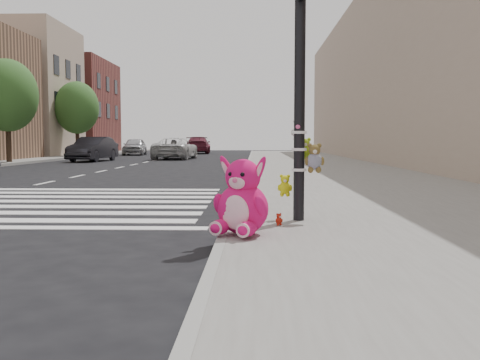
# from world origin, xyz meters

# --- Properties ---
(ground) EXTENTS (120.00, 120.00, 0.00)m
(ground) POSITION_xyz_m (0.00, 0.00, 0.00)
(ground) COLOR black
(ground) RESTS_ON ground
(sidewalk_near) EXTENTS (7.00, 80.00, 0.14)m
(sidewalk_near) POSITION_xyz_m (5.00, 10.00, 0.07)
(sidewalk_near) COLOR slate
(sidewalk_near) RESTS_ON ground
(curb_edge) EXTENTS (0.12, 80.00, 0.15)m
(curb_edge) POSITION_xyz_m (1.55, 10.00, 0.07)
(curb_edge) COLOR gray
(curb_edge) RESTS_ON ground
(bld_far_d) EXTENTS (6.00, 8.00, 10.00)m
(bld_far_d) POSITION_xyz_m (-15.50, 35.00, 5.00)
(bld_far_d) COLOR tan
(bld_far_d) RESTS_ON ground
(bld_far_e) EXTENTS (6.00, 10.00, 9.00)m
(bld_far_e) POSITION_xyz_m (-15.50, 46.00, 4.50)
(bld_far_e) COLOR brown
(bld_far_e) RESTS_ON ground
(bld_near) EXTENTS (5.00, 60.00, 10.00)m
(bld_near) POSITION_xyz_m (10.50, 20.00, 5.00)
(bld_near) COLOR tan
(bld_near) RESTS_ON ground
(signal_pole) EXTENTS (0.68, 0.49, 4.00)m
(signal_pole) POSITION_xyz_m (2.63, 1.81, 1.81)
(signal_pole) COLOR black
(signal_pole) RESTS_ON sidewalk_near
(tree_far_b) EXTENTS (3.20, 3.20, 5.44)m
(tree_far_b) POSITION_xyz_m (-11.20, 22.00, 3.65)
(tree_far_b) COLOR #382619
(tree_far_b) RESTS_ON sidewalk_far
(tree_far_c) EXTENTS (3.20, 3.20, 5.44)m
(tree_far_c) POSITION_xyz_m (-11.20, 33.00, 3.65)
(tree_far_c) COLOR #382619
(tree_far_c) RESTS_ON sidewalk_far
(pink_bunny) EXTENTS (0.85, 0.91, 1.01)m
(pink_bunny) POSITION_xyz_m (1.79, 0.57, 0.55)
(pink_bunny) COLOR #E5136B
(pink_bunny) RESTS_ON sidewalk_near
(red_teddy) EXTENTS (0.15, 0.13, 0.17)m
(red_teddy) POSITION_xyz_m (2.28, 1.29, 0.23)
(red_teddy) COLOR red
(red_teddy) RESTS_ON sidewalk_near
(car_dark_far) EXTENTS (2.03, 4.68, 1.50)m
(car_dark_far) POSITION_xyz_m (-7.96, 26.15, 0.75)
(car_dark_far) COLOR black
(car_dark_far) RESTS_ON ground
(car_white_near) EXTENTS (2.69, 5.30, 1.44)m
(car_white_near) POSITION_xyz_m (-3.50, 29.99, 0.72)
(car_white_near) COLOR silver
(car_white_near) RESTS_ON ground
(car_maroon_near) EXTENTS (2.55, 5.59, 1.59)m
(car_maroon_near) POSITION_xyz_m (-3.50, 44.29, 0.79)
(car_maroon_near) COLOR maroon
(car_maroon_near) RESTS_ON ground
(car_silver_deep) EXTENTS (2.15, 4.49, 1.48)m
(car_silver_deep) POSITION_xyz_m (-8.38, 39.23, 0.74)
(car_silver_deep) COLOR #B1B2B6
(car_silver_deep) RESTS_ON ground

